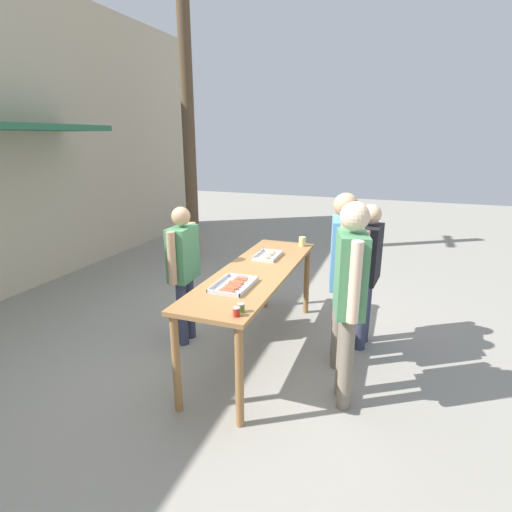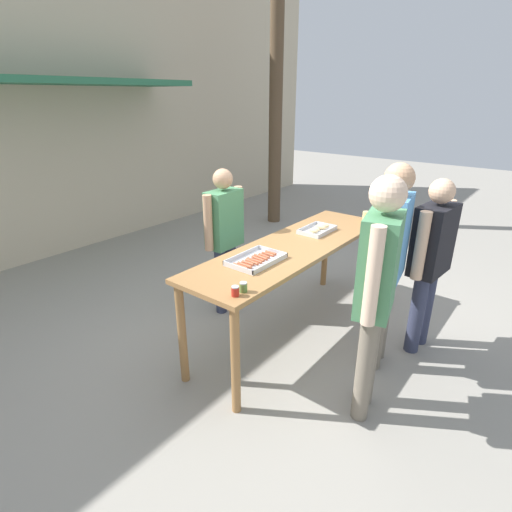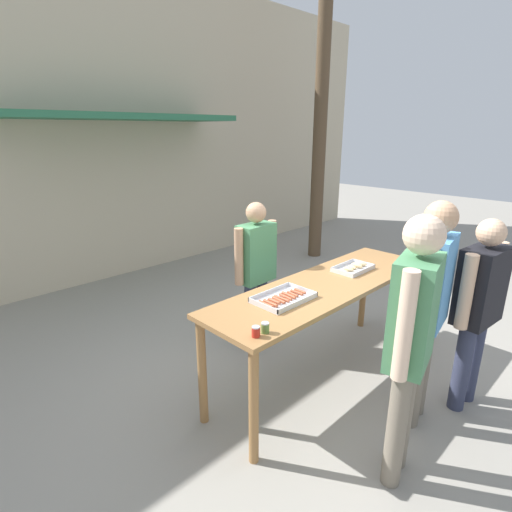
{
  "view_description": "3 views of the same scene",
  "coord_description": "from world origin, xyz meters",
  "px_view_note": "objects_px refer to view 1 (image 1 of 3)",
  "views": [
    {
      "loc": [
        -3.7,
        -1.35,
        2.28
      ],
      "look_at": [
        0.0,
        0.0,
        1.1
      ],
      "focal_mm": 28.0,
      "sensor_mm": 36.0,
      "label": 1
    },
    {
      "loc": [
        -2.95,
        -1.89,
        2.24
      ],
      "look_at": [
        -0.54,
        0.03,
        1.0
      ],
      "focal_mm": 28.0,
      "sensor_mm": 36.0,
      "label": 2
    },
    {
      "loc": [
        -2.73,
        -1.9,
        2.24
      ],
      "look_at": [
        -0.05,
        0.83,
        1.02
      ],
      "focal_mm": 28.0,
      "sensor_mm": 36.0,
      "label": 3
    }
  ],
  "objects_px": {
    "person_customer_waiting_in_line": "(342,265)",
    "person_server_behind_table": "(183,264)",
    "beer_cup": "(302,241)",
    "utility_pole": "(186,85)",
    "condiment_jar_ketchup": "(241,308)",
    "condiment_jar_mustard": "(237,312)",
    "person_customer_holding_hotdog": "(350,288)",
    "person_customer_with_cup": "(367,265)",
    "food_tray_sausages": "(233,286)",
    "food_tray_buns": "(268,255)"
  },
  "relations": [
    {
      "from": "food_tray_sausages",
      "to": "condiment_jar_ketchup",
      "type": "xyz_separation_m",
      "value": [
        -0.48,
        -0.27,
        0.02
      ]
    },
    {
      "from": "beer_cup",
      "to": "utility_pole",
      "type": "relative_size",
      "value": 0.02
    },
    {
      "from": "person_customer_holding_hotdog",
      "to": "person_customer_waiting_in_line",
      "type": "relative_size",
      "value": 1.01
    },
    {
      "from": "beer_cup",
      "to": "person_server_behind_table",
      "type": "height_order",
      "value": "person_server_behind_table"
    },
    {
      "from": "person_server_behind_table",
      "to": "utility_pole",
      "type": "relative_size",
      "value": 0.25
    },
    {
      "from": "food_tray_sausages",
      "to": "person_customer_waiting_in_line",
      "type": "xyz_separation_m",
      "value": [
        0.62,
        -0.89,
        0.11
      ]
    },
    {
      "from": "food_tray_sausages",
      "to": "condiment_jar_mustard",
      "type": "height_order",
      "value": "condiment_jar_mustard"
    },
    {
      "from": "food_tray_sausages",
      "to": "person_customer_with_cup",
      "type": "xyz_separation_m",
      "value": [
        1.08,
        -1.1,
        -0.01
      ]
    },
    {
      "from": "food_tray_buns",
      "to": "beer_cup",
      "type": "height_order",
      "value": "beer_cup"
    },
    {
      "from": "food_tray_buns",
      "to": "utility_pole",
      "type": "height_order",
      "value": "utility_pole"
    },
    {
      "from": "food_tray_buns",
      "to": "person_customer_holding_hotdog",
      "type": "distance_m",
      "value": 1.48
    },
    {
      "from": "person_server_behind_table",
      "to": "person_customer_waiting_in_line",
      "type": "distance_m",
      "value": 1.71
    },
    {
      "from": "condiment_jar_ketchup",
      "to": "beer_cup",
      "type": "relative_size",
      "value": 0.62
    },
    {
      "from": "food_tray_sausages",
      "to": "beer_cup",
      "type": "relative_size",
      "value": 4.05
    },
    {
      "from": "person_customer_waiting_in_line",
      "to": "utility_pole",
      "type": "height_order",
      "value": "utility_pole"
    },
    {
      "from": "condiment_jar_mustard",
      "to": "person_customer_with_cup",
      "type": "relative_size",
      "value": 0.05
    },
    {
      "from": "food_tray_buns",
      "to": "person_customer_waiting_in_line",
      "type": "height_order",
      "value": "person_customer_waiting_in_line"
    },
    {
      "from": "food_tray_sausages",
      "to": "condiment_jar_ketchup",
      "type": "height_order",
      "value": "condiment_jar_ketchup"
    },
    {
      "from": "person_customer_with_cup",
      "to": "person_customer_waiting_in_line",
      "type": "height_order",
      "value": "person_customer_waiting_in_line"
    },
    {
      "from": "beer_cup",
      "to": "person_customer_waiting_in_line",
      "type": "xyz_separation_m",
      "value": [
        -1.02,
        -0.64,
        0.06
      ]
    },
    {
      "from": "person_customer_with_cup",
      "to": "person_server_behind_table",
      "type": "bearing_deg",
      "value": -67.32
    },
    {
      "from": "food_tray_sausages",
      "to": "beer_cup",
      "type": "xyz_separation_m",
      "value": [
        1.63,
        -0.25,
        0.05
      ]
    },
    {
      "from": "beer_cup",
      "to": "person_customer_holding_hotdog",
      "type": "relative_size",
      "value": 0.07
    },
    {
      "from": "condiment_jar_mustard",
      "to": "condiment_jar_ketchup",
      "type": "xyz_separation_m",
      "value": [
        0.08,
        -0.0,
        0.0
      ]
    },
    {
      "from": "food_tray_buns",
      "to": "condiment_jar_ketchup",
      "type": "height_order",
      "value": "condiment_jar_ketchup"
    },
    {
      "from": "food_tray_buns",
      "to": "condiment_jar_mustard",
      "type": "relative_size",
      "value": 5.32
    },
    {
      "from": "food_tray_sausages",
      "to": "person_customer_holding_hotdog",
      "type": "distance_m",
      "value": 1.06
    },
    {
      "from": "condiment_jar_ketchup",
      "to": "beer_cup",
      "type": "bearing_deg",
      "value": 0.55
    },
    {
      "from": "person_customer_waiting_in_line",
      "to": "utility_pole",
      "type": "bearing_deg",
      "value": -142.2
    },
    {
      "from": "beer_cup",
      "to": "condiment_jar_mustard",
      "type": "bearing_deg",
      "value": -179.59
    },
    {
      "from": "food_tray_buns",
      "to": "person_server_behind_table",
      "type": "distance_m",
      "value": 0.96
    },
    {
      "from": "food_tray_buns",
      "to": "beer_cup",
      "type": "bearing_deg",
      "value": -22.45
    },
    {
      "from": "person_customer_waiting_in_line",
      "to": "person_server_behind_table",
      "type": "bearing_deg",
      "value": -96.22
    },
    {
      "from": "food_tray_sausages",
      "to": "person_server_behind_table",
      "type": "relative_size",
      "value": 0.3
    },
    {
      "from": "beer_cup",
      "to": "utility_pole",
      "type": "distance_m",
      "value": 3.9
    },
    {
      "from": "person_customer_holding_hotdog",
      "to": "condiment_jar_ketchup",
      "type": "bearing_deg",
      "value": -72.71
    },
    {
      "from": "person_server_behind_table",
      "to": "condiment_jar_ketchup",
      "type": "bearing_deg",
      "value": -134.02
    },
    {
      "from": "condiment_jar_mustard",
      "to": "person_server_behind_table",
      "type": "bearing_deg",
      "value": 45.51
    },
    {
      "from": "condiment_jar_ketchup",
      "to": "person_server_behind_table",
      "type": "height_order",
      "value": "person_server_behind_table"
    },
    {
      "from": "beer_cup",
      "to": "utility_pole",
      "type": "height_order",
      "value": "utility_pole"
    },
    {
      "from": "person_customer_holding_hotdog",
      "to": "person_customer_with_cup",
      "type": "distance_m",
      "value": 1.1
    },
    {
      "from": "person_customer_waiting_in_line",
      "to": "condiment_jar_mustard",
      "type": "bearing_deg",
      "value": -38.28
    },
    {
      "from": "condiment_jar_mustard",
      "to": "person_customer_with_cup",
      "type": "height_order",
      "value": "person_customer_with_cup"
    },
    {
      "from": "person_server_behind_table",
      "to": "food_tray_buns",
      "type": "bearing_deg",
      "value": -58.87
    },
    {
      "from": "beer_cup",
      "to": "person_customer_with_cup",
      "type": "relative_size",
      "value": 0.07
    },
    {
      "from": "beer_cup",
      "to": "person_customer_holding_hotdog",
      "type": "bearing_deg",
      "value": -154.13
    },
    {
      "from": "utility_pole",
      "to": "food_tray_buns",
      "type": "bearing_deg",
      "value": -136.84
    },
    {
      "from": "condiment_jar_ketchup",
      "to": "person_customer_waiting_in_line",
      "type": "relative_size",
      "value": 0.04
    },
    {
      "from": "condiment_jar_mustard",
      "to": "person_server_behind_table",
      "type": "relative_size",
      "value": 0.05
    },
    {
      "from": "condiment_jar_mustard",
      "to": "utility_pole",
      "type": "distance_m",
      "value": 5.35
    }
  ]
}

